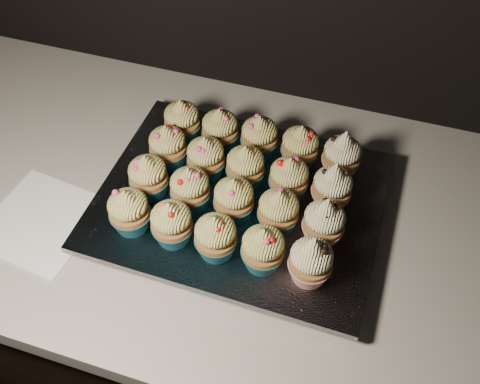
% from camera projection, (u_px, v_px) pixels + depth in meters
% --- Properties ---
extents(cabinet, '(2.40, 0.60, 0.86)m').
position_uv_depth(cabinet, '(307.00, 348.00, 1.23)').
color(cabinet, black).
rests_on(cabinet, ground).
extents(worktop, '(2.44, 0.64, 0.04)m').
position_uv_depth(worktop, '(334.00, 237.00, 0.88)').
color(worktop, beige).
rests_on(worktop, cabinet).
extents(napkin, '(0.19, 0.19, 0.00)m').
position_uv_depth(napkin, '(41.00, 222.00, 0.87)').
color(napkin, white).
rests_on(napkin, worktop).
extents(baking_tray, '(0.42, 0.32, 0.02)m').
position_uv_depth(baking_tray, '(240.00, 207.00, 0.88)').
color(baking_tray, black).
rests_on(baking_tray, worktop).
extents(foil_lining, '(0.46, 0.36, 0.01)m').
position_uv_depth(foil_lining, '(240.00, 201.00, 0.87)').
color(foil_lining, silver).
rests_on(foil_lining, baking_tray).
extents(cupcake_0, '(0.06, 0.06, 0.08)m').
position_uv_depth(cupcake_0, '(129.00, 211.00, 0.80)').
color(cupcake_0, '#185D71').
rests_on(cupcake_0, foil_lining).
extents(cupcake_1, '(0.06, 0.06, 0.08)m').
position_uv_depth(cupcake_1, '(172.00, 223.00, 0.78)').
color(cupcake_1, '#185D71').
rests_on(cupcake_1, foil_lining).
extents(cupcake_2, '(0.06, 0.06, 0.08)m').
position_uv_depth(cupcake_2, '(216.00, 236.00, 0.77)').
color(cupcake_2, '#185D71').
rests_on(cupcake_2, foil_lining).
extents(cupcake_3, '(0.06, 0.06, 0.08)m').
position_uv_depth(cupcake_3, '(263.00, 248.00, 0.76)').
color(cupcake_3, '#185D71').
rests_on(cupcake_3, foil_lining).
extents(cupcake_4, '(0.06, 0.06, 0.10)m').
position_uv_depth(cupcake_4, '(311.00, 260.00, 0.74)').
color(cupcake_4, '#AD2118').
rests_on(cupcake_4, foil_lining).
extents(cupcake_5, '(0.06, 0.06, 0.08)m').
position_uv_depth(cupcake_5, '(148.00, 176.00, 0.84)').
color(cupcake_5, '#185D71').
rests_on(cupcake_5, foil_lining).
extents(cupcake_6, '(0.06, 0.06, 0.08)m').
position_uv_depth(cupcake_6, '(190.00, 189.00, 0.83)').
color(cupcake_6, '#185D71').
rests_on(cupcake_6, foil_lining).
extents(cupcake_7, '(0.06, 0.06, 0.08)m').
position_uv_depth(cupcake_7, '(234.00, 199.00, 0.81)').
color(cupcake_7, '#185D71').
rests_on(cupcake_7, foil_lining).
extents(cupcake_8, '(0.06, 0.06, 0.08)m').
position_uv_depth(cupcake_8, '(278.00, 211.00, 0.80)').
color(cupcake_8, '#185D71').
rests_on(cupcake_8, foil_lining).
extents(cupcake_9, '(0.06, 0.06, 0.10)m').
position_uv_depth(cupcake_9, '(324.00, 222.00, 0.78)').
color(cupcake_9, '#AD2118').
rests_on(cupcake_9, foil_lining).
extents(cupcake_10, '(0.06, 0.06, 0.08)m').
position_uv_depth(cupcake_10, '(168.00, 146.00, 0.88)').
color(cupcake_10, '#185D71').
rests_on(cupcake_10, foil_lining).
extents(cupcake_11, '(0.06, 0.06, 0.08)m').
position_uv_depth(cupcake_11, '(206.00, 158.00, 0.87)').
color(cupcake_11, '#185D71').
rests_on(cupcake_11, foil_lining).
extents(cupcake_12, '(0.06, 0.06, 0.08)m').
position_uv_depth(cupcake_12, '(245.00, 167.00, 0.85)').
color(cupcake_12, '#185D71').
rests_on(cupcake_12, foil_lining).
extents(cupcake_13, '(0.06, 0.06, 0.08)m').
position_uv_depth(cupcake_13, '(289.00, 178.00, 0.84)').
color(cupcake_13, '#185D71').
rests_on(cupcake_13, foil_lining).
extents(cupcake_14, '(0.06, 0.06, 0.10)m').
position_uv_depth(cupcake_14, '(332.00, 187.00, 0.82)').
color(cupcake_14, '#AD2118').
rests_on(cupcake_14, foil_lining).
extents(cupcake_15, '(0.06, 0.06, 0.08)m').
position_uv_depth(cupcake_15, '(182.00, 121.00, 0.92)').
color(cupcake_15, '#185D71').
rests_on(cupcake_15, foil_lining).
extents(cupcake_16, '(0.06, 0.06, 0.08)m').
position_uv_depth(cupcake_16, '(220.00, 130.00, 0.91)').
color(cupcake_16, '#185D71').
rests_on(cupcake_16, foil_lining).
extents(cupcake_17, '(0.06, 0.06, 0.08)m').
position_uv_depth(cupcake_17, '(259.00, 137.00, 0.90)').
color(cupcake_17, '#185D71').
rests_on(cupcake_17, foil_lining).
extents(cupcake_18, '(0.06, 0.06, 0.08)m').
position_uv_depth(cupcake_18, '(300.00, 147.00, 0.88)').
color(cupcake_18, '#185D71').
rests_on(cupcake_18, foil_lining).
extents(cupcake_19, '(0.06, 0.06, 0.10)m').
position_uv_depth(cupcake_19, '(342.00, 156.00, 0.87)').
color(cupcake_19, '#AD2118').
rests_on(cupcake_19, foil_lining).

